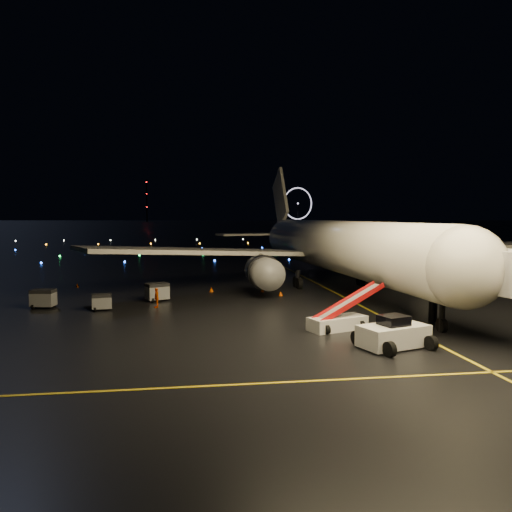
# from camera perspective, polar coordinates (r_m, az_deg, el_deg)

# --- Properties ---
(ground) EXTENTS (2000.00, 2000.00, 0.00)m
(ground) POSITION_cam_1_polar(r_m,az_deg,el_deg) (335.61, -7.39, 3.05)
(ground) COLOR black
(ground) RESTS_ON ground
(lane_centre) EXTENTS (0.25, 80.00, 0.02)m
(lane_centre) POSITION_cam_1_polar(r_m,az_deg,el_deg) (54.05, 10.51, -4.90)
(lane_centre) COLOR gold
(lane_centre) RESTS_ON ground
(lane_cross) EXTENTS (60.00, 0.25, 0.02)m
(lane_cross) POSITION_cam_1_polar(r_m,az_deg,el_deg) (26.94, -7.49, -14.61)
(lane_cross) COLOR gold
(lane_cross) RESTS_ON ground
(airliner) EXTENTS (63.63, 60.77, 17.16)m
(airliner) POSITION_cam_1_polar(r_m,az_deg,el_deg) (63.89, 8.13, 4.31)
(airliner) COLOR silver
(airliner) RESTS_ON ground
(pushback_tug) EXTENTS (5.13, 3.71, 2.19)m
(pushback_tug) POSITION_cam_1_polar(r_m,az_deg,el_deg) (35.15, 15.44, -8.32)
(pushback_tug) COLOR silver
(pushback_tug) RESTS_ON ground
(belt_loader) EXTENTS (7.07, 4.06, 3.32)m
(belt_loader) POSITION_cam_1_polar(r_m,az_deg,el_deg) (39.50, 9.31, -5.96)
(belt_loader) COLOR silver
(belt_loader) RESTS_ON ground
(crew_c) EXTENTS (0.66, 1.19, 1.93)m
(crew_c) POSITION_cam_1_polar(r_m,az_deg,el_deg) (49.31, -11.28, -4.70)
(crew_c) COLOR #F05605
(crew_c) RESTS_ON ground
(safety_cone_0) EXTENTS (0.52, 0.52, 0.52)m
(safety_cone_0) POSITION_cam_1_polar(r_m,az_deg,el_deg) (55.65, 2.83, -4.30)
(safety_cone_0) COLOR #FF5500
(safety_cone_0) RESTS_ON ground
(safety_cone_1) EXTENTS (0.50, 0.50, 0.51)m
(safety_cone_1) POSITION_cam_1_polar(r_m,az_deg,el_deg) (58.20, 0.73, -3.90)
(safety_cone_1) COLOR #FF5500
(safety_cone_1) RESTS_ON ground
(safety_cone_2) EXTENTS (0.61, 0.61, 0.54)m
(safety_cone_2) POSITION_cam_1_polar(r_m,az_deg,el_deg) (58.81, -5.12, -3.82)
(safety_cone_2) COLOR #FF5500
(safety_cone_2) RESTS_ON ground
(safety_cone_3) EXTENTS (0.47, 0.47, 0.48)m
(safety_cone_3) POSITION_cam_1_polar(r_m,az_deg,el_deg) (66.20, -19.74, -3.15)
(safety_cone_3) COLOR #FF5500
(safety_cone_3) RESTS_ON ground
(ferris_wheel) EXTENTS (49.33, 16.80, 52.00)m
(ferris_wheel) POSITION_cam_1_polar(r_m,az_deg,el_deg) (775.70, 4.81, 5.85)
(ferris_wheel) COLOR black
(ferris_wheel) RESTS_ON ground
(radio_mast) EXTENTS (1.80, 1.80, 64.00)m
(radio_mast) POSITION_cam_1_polar(r_m,az_deg,el_deg) (777.72, -12.38, 6.20)
(radio_mast) COLOR black
(radio_mast) RESTS_ON ground
(taxiway_lights) EXTENTS (164.00, 92.00, 0.36)m
(taxiway_lights) POSITION_cam_1_polar(r_m,az_deg,el_deg) (141.81, -6.14, 1.07)
(taxiway_lights) COLOR black
(taxiway_lights) RESTS_ON ground
(baggage_cart_0) EXTENTS (2.64, 2.30, 1.87)m
(baggage_cart_0) POSITION_cam_1_polar(r_m,az_deg,el_deg) (53.12, -11.23, -4.07)
(baggage_cart_0) COLOR gray
(baggage_cart_0) RESTS_ON ground
(baggage_cart_1) EXTENTS (2.31, 1.78, 1.80)m
(baggage_cart_1) POSITION_cam_1_polar(r_m,az_deg,el_deg) (52.35, -23.14, -4.52)
(baggage_cart_1) COLOR gray
(baggage_cart_1) RESTS_ON ground
(baggage_cart_2) EXTENTS (1.95, 1.50, 1.51)m
(baggage_cart_2) POSITION_cam_1_polar(r_m,az_deg,el_deg) (49.32, -17.20, -5.06)
(baggage_cart_2) COLOR gray
(baggage_cart_2) RESTS_ON ground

